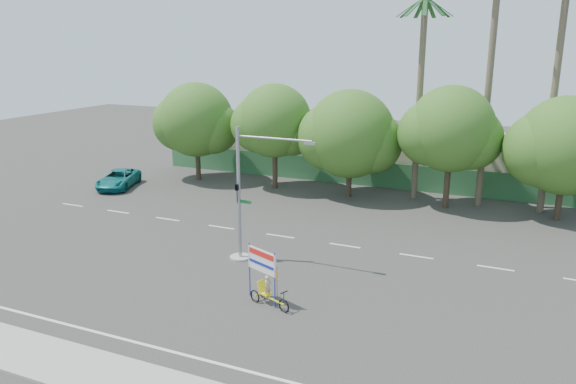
% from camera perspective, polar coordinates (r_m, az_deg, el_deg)
% --- Properties ---
extents(ground, '(120.00, 120.00, 0.00)m').
position_cam_1_polar(ground, '(25.73, -4.19, -10.59)').
color(ground, '#33302D').
rests_on(ground, ground).
extents(fence, '(38.00, 0.08, 2.00)m').
position_cam_1_polar(fence, '(44.51, 8.80, 1.79)').
color(fence, '#336B3D').
rests_on(fence, ground).
extents(building_left, '(12.00, 8.00, 4.00)m').
position_cam_1_polar(building_left, '(51.76, -0.60, 4.97)').
color(building_left, '#B8AF93').
rests_on(building_left, ground).
extents(building_right, '(14.00, 8.00, 3.60)m').
position_cam_1_polar(building_right, '(47.44, 19.66, 2.89)').
color(building_right, '#B8AF93').
rests_on(building_right, ground).
extents(tree_far_left, '(7.14, 6.00, 7.96)m').
position_cam_1_polar(tree_far_left, '(46.30, -9.35, 7.02)').
color(tree_far_left, '#473828').
rests_on(tree_far_left, ground).
extents(tree_left, '(6.66, 5.60, 8.07)m').
position_cam_1_polar(tree_left, '(42.88, -1.42, 6.98)').
color(tree_left, '#473828').
rests_on(tree_left, ground).
extents(tree_center, '(7.62, 6.40, 7.85)m').
position_cam_1_polar(tree_center, '(40.81, 6.27, 5.63)').
color(tree_center, '#473828').
rests_on(tree_center, ground).
extents(tree_right, '(6.90, 5.80, 8.36)m').
position_cam_1_polar(tree_right, '(39.19, 16.15, 5.88)').
color(tree_right, '#473828').
rests_on(tree_right, ground).
extents(tree_far_right, '(7.38, 6.20, 7.94)m').
position_cam_1_polar(tree_far_right, '(39.01, 26.31, 3.97)').
color(tree_far_right, '#473828').
rests_on(tree_far_right, ground).
extents(palm_tall, '(3.73, 3.79, 17.45)m').
position_cam_1_polar(palm_tall, '(40.03, 20.00, 13.29)').
color(palm_tall, '#70604C').
rests_on(palm_tall, ground).
extents(palm_mid, '(3.73, 3.79, 15.45)m').
position_cam_1_polar(palm_mid, '(39.96, 25.67, 11.18)').
color(palm_mid, '#70604C').
rests_on(palm_mid, ground).
extents(palm_short, '(3.73, 3.79, 14.45)m').
position_cam_1_polar(palm_short, '(40.67, 13.35, 11.53)').
color(palm_short, '#70604C').
rests_on(palm_short, ground).
extents(traffic_signal, '(4.72, 1.10, 7.00)m').
position_cam_1_polar(traffic_signal, '(28.93, -4.47, -1.43)').
color(traffic_signal, gray).
rests_on(traffic_signal, ground).
extents(trike_billboard, '(2.42, 1.20, 2.55)m').
position_cam_1_polar(trike_billboard, '(24.70, -2.28, -9.07)').
color(trike_billboard, black).
rests_on(trike_billboard, ground).
extents(pickup_truck, '(3.74, 5.39, 1.37)m').
position_cam_1_polar(pickup_truck, '(45.84, -16.85, 1.29)').
color(pickup_truck, '#107071').
rests_on(pickup_truck, ground).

